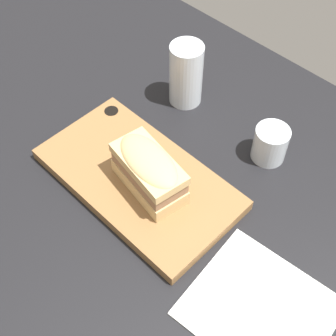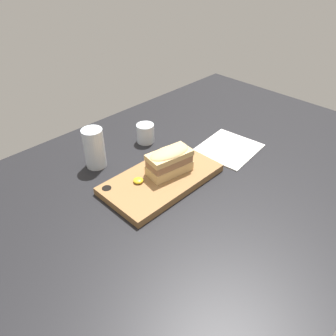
{
  "view_description": "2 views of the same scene",
  "coord_description": "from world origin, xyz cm",
  "px_view_note": "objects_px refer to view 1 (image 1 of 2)",
  "views": [
    {
      "loc": [
        39.19,
        -25.33,
        67.03
      ],
      "look_at": [
        6.61,
        7.63,
        7.37
      ],
      "focal_mm": 50.0,
      "sensor_mm": 36.0,
      "label": 1
    },
    {
      "loc": [
        -49.99,
        -49.86,
        61.88
      ],
      "look_at": [
        3.27,
        3.05,
        7.43
      ],
      "focal_mm": 35.0,
      "sensor_mm": 36.0,
      "label": 2
    }
  ],
  "objects_px": {
    "wine_glass": "(270,145)",
    "napkin": "(259,308)",
    "sandwich": "(149,170)",
    "water_glass": "(186,78)",
    "serving_board": "(138,178)"
  },
  "relations": [
    {
      "from": "serving_board",
      "to": "sandwich",
      "type": "distance_m",
      "value": 0.06
    },
    {
      "from": "serving_board",
      "to": "water_glass",
      "type": "xyz_separation_m",
      "value": [
        -0.08,
        0.21,
        0.04
      ]
    },
    {
      "from": "sandwich",
      "to": "napkin",
      "type": "height_order",
      "value": "sandwich"
    },
    {
      "from": "napkin",
      "to": "sandwich",
      "type": "bearing_deg",
      "value": 173.35
    },
    {
      "from": "wine_glass",
      "to": "napkin",
      "type": "bearing_deg",
      "value": -54.96
    },
    {
      "from": "water_glass",
      "to": "napkin",
      "type": "xyz_separation_m",
      "value": [
        0.37,
        -0.24,
        -0.05
      ]
    },
    {
      "from": "water_glass",
      "to": "napkin",
      "type": "distance_m",
      "value": 0.44
    },
    {
      "from": "serving_board",
      "to": "water_glass",
      "type": "relative_size",
      "value": 2.72
    },
    {
      "from": "napkin",
      "to": "serving_board",
      "type": "bearing_deg",
      "value": 173.65
    },
    {
      "from": "sandwich",
      "to": "water_glass",
      "type": "xyz_separation_m",
      "value": [
        -0.12,
        0.21,
        -0.01
      ]
    },
    {
      "from": "water_glass",
      "to": "napkin",
      "type": "height_order",
      "value": "water_glass"
    },
    {
      "from": "water_glass",
      "to": "serving_board",
      "type": "bearing_deg",
      "value": -67.83
    },
    {
      "from": "serving_board",
      "to": "sandwich",
      "type": "bearing_deg",
      "value": -3.9
    },
    {
      "from": "serving_board",
      "to": "wine_glass",
      "type": "xyz_separation_m",
      "value": [
        0.12,
        0.2,
        0.02
      ]
    },
    {
      "from": "sandwich",
      "to": "water_glass",
      "type": "bearing_deg",
      "value": 119.03
    }
  ]
}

